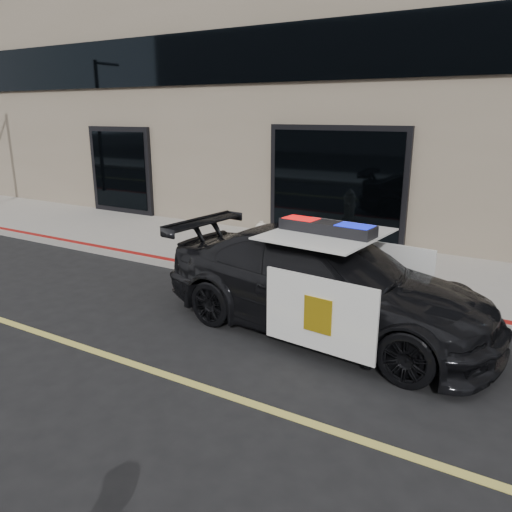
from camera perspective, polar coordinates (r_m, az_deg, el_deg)
The scene contains 4 objects.
ground at distance 6.25m, azimuth -7.48°, elevation -14.25°, with size 120.00×120.00×0.00m, color black.
sidewalk_n at distance 10.50m, azimuth 10.34°, elevation -1.19°, with size 60.00×3.50×0.15m, color gray.
police_car at distance 7.40m, azimuth 7.87°, elevation -3.02°, with size 2.99×5.43×1.65m.
fire_hydrant at distance 10.16m, azimuth 0.58°, elevation 1.37°, with size 0.40×0.56×0.89m.
Camera 1 is at (3.40, -4.20, 3.14)m, focal length 35.00 mm.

